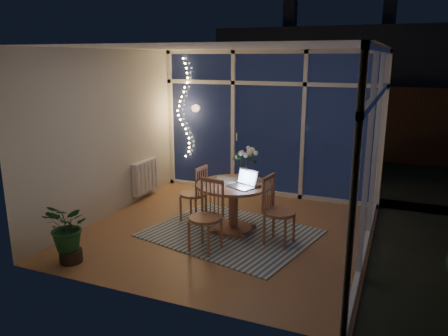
# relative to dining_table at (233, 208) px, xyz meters

# --- Properties ---
(floor) EXTENTS (4.00, 4.00, 0.00)m
(floor) POSITION_rel_dining_table_xyz_m (-0.09, -0.04, -0.36)
(floor) COLOR olive
(floor) RESTS_ON ground
(ceiling) EXTENTS (4.00, 4.00, 0.00)m
(ceiling) POSITION_rel_dining_table_xyz_m (-0.09, -0.04, 2.24)
(ceiling) COLOR white
(ceiling) RESTS_ON wall_back
(wall_back) EXTENTS (4.00, 0.04, 2.60)m
(wall_back) POSITION_rel_dining_table_xyz_m (-0.09, 1.96, 0.94)
(wall_back) COLOR beige
(wall_back) RESTS_ON floor
(wall_front) EXTENTS (4.00, 0.04, 2.60)m
(wall_front) POSITION_rel_dining_table_xyz_m (-0.09, -2.04, 0.94)
(wall_front) COLOR beige
(wall_front) RESTS_ON floor
(wall_left) EXTENTS (0.04, 4.00, 2.60)m
(wall_left) POSITION_rel_dining_table_xyz_m (-2.09, -0.04, 0.94)
(wall_left) COLOR beige
(wall_left) RESTS_ON floor
(wall_right) EXTENTS (0.04, 4.00, 2.60)m
(wall_right) POSITION_rel_dining_table_xyz_m (1.91, -0.04, 0.94)
(wall_right) COLOR beige
(wall_right) RESTS_ON floor
(window_wall_back) EXTENTS (4.00, 0.10, 2.60)m
(window_wall_back) POSITION_rel_dining_table_xyz_m (-0.09, 1.92, 0.94)
(window_wall_back) COLOR silver
(window_wall_back) RESTS_ON floor
(window_wall_right) EXTENTS (0.10, 4.00, 2.60)m
(window_wall_right) POSITION_rel_dining_table_xyz_m (1.87, -0.04, 0.94)
(window_wall_right) COLOR silver
(window_wall_right) RESTS_ON floor
(radiator) EXTENTS (0.10, 0.70, 0.58)m
(radiator) POSITION_rel_dining_table_xyz_m (-2.03, 0.86, 0.04)
(radiator) COLOR silver
(radiator) RESTS_ON wall_left
(fairy_lights) EXTENTS (0.24, 0.10, 1.85)m
(fairy_lights) POSITION_rel_dining_table_xyz_m (-1.74, 1.84, 1.16)
(fairy_lights) COLOR #FFC966
(fairy_lights) RESTS_ON window_wall_back
(garden_patio) EXTENTS (12.00, 6.00, 0.10)m
(garden_patio) POSITION_rel_dining_table_xyz_m (0.41, 4.96, -0.42)
(garden_patio) COLOR black
(garden_patio) RESTS_ON ground
(garden_fence) EXTENTS (11.00, 0.08, 1.80)m
(garden_fence) POSITION_rel_dining_table_xyz_m (-0.09, 5.46, 0.54)
(garden_fence) COLOR #3C2715
(garden_fence) RESTS_ON ground
(neighbour_roof) EXTENTS (7.00, 3.00, 2.20)m
(neighbour_roof) POSITION_rel_dining_table_xyz_m (0.21, 8.46, 1.84)
(neighbour_roof) COLOR #34383F
(neighbour_roof) RESTS_ON ground
(garden_shrubs) EXTENTS (0.90, 0.90, 0.90)m
(garden_shrubs) POSITION_rel_dining_table_xyz_m (-0.89, 3.36, 0.09)
(garden_shrubs) COLOR black
(garden_shrubs) RESTS_ON ground
(rug) EXTENTS (2.56, 2.23, 0.01)m
(rug) POSITION_rel_dining_table_xyz_m (0.00, -0.10, -0.36)
(rug) COLOR beige
(rug) RESTS_ON floor
(dining_table) EXTENTS (1.27, 1.27, 0.72)m
(dining_table) POSITION_rel_dining_table_xyz_m (0.00, 0.00, 0.00)
(dining_table) COLOR #996345
(dining_table) RESTS_ON floor
(chair_left) EXTENTS (0.46, 0.46, 0.89)m
(chair_left) POSITION_rel_dining_table_xyz_m (-0.74, 0.18, 0.08)
(chair_left) COLOR #996345
(chair_left) RESTS_ON floor
(chair_right) EXTENTS (0.50, 0.50, 0.96)m
(chair_right) POSITION_rel_dining_table_xyz_m (0.74, -0.19, 0.12)
(chair_right) COLOR #996345
(chair_right) RESTS_ON floor
(chair_front) EXTENTS (0.51, 0.51, 0.96)m
(chair_front) POSITION_rel_dining_table_xyz_m (-0.09, -0.76, 0.12)
(chair_front) COLOR #996345
(chair_front) RESTS_ON floor
(laptop) EXTENTS (0.44, 0.41, 0.26)m
(laptop) POSITION_rel_dining_table_xyz_m (0.16, -0.12, 0.49)
(laptop) COLOR silver
(laptop) RESTS_ON dining_table
(flower_vase) EXTENTS (0.24, 0.24, 0.21)m
(flower_vase) POSITION_rel_dining_table_xyz_m (0.09, 0.32, 0.47)
(flower_vase) COLOR silver
(flower_vase) RESTS_ON dining_table
(bowl) EXTENTS (0.18, 0.18, 0.04)m
(bowl) POSITION_rel_dining_table_xyz_m (0.33, -0.00, 0.38)
(bowl) COLOR silver
(bowl) RESTS_ON dining_table
(newspapers) EXTENTS (0.41, 0.33, 0.01)m
(newspapers) POSITION_rel_dining_table_xyz_m (-0.14, 0.12, 0.37)
(newspapers) COLOR silver
(newspapers) RESTS_ON dining_table
(phone) EXTENTS (0.13, 0.10, 0.01)m
(phone) POSITION_rel_dining_table_xyz_m (0.12, -0.13, 0.37)
(phone) COLOR black
(phone) RESTS_ON dining_table
(potted_plant) EXTENTS (0.64, 0.59, 0.76)m
(potted_plant) POSITION_rel_dining_table_xyz_m (-1.51, -1.69, 0.02)
(potted_plant) COLOR #1A4B25
(potted_plant) RESTS_ON floor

